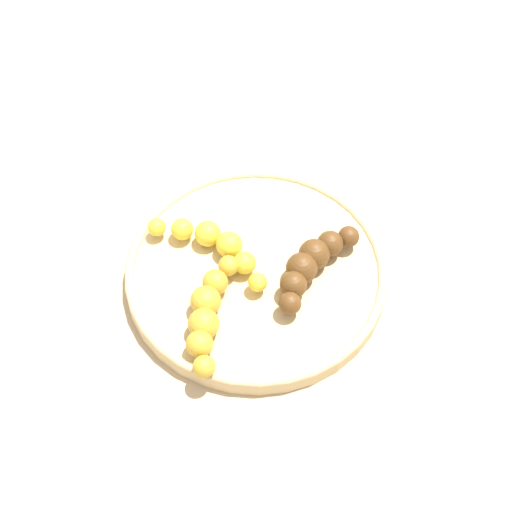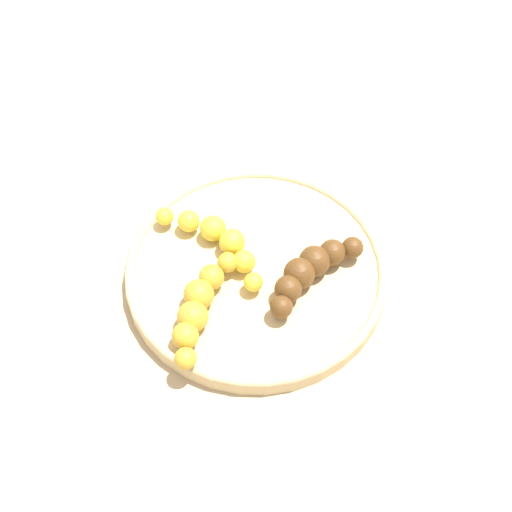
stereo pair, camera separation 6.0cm
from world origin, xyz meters
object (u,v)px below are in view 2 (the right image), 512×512
Objects in this scene: fruit_bowl at (256,270)px; banana_overripe at (310,270)px; banana_spotted at (198,305)px; banana_yellow at (216,240)px.

banana_overripe is at bearing 24.57° from fruit_bowl.
banana_overripe is (0.06, 0.11, 0.00)m from banana_spotted.
banana_spotted is at bearing -148.64° from banana_yellow.
banana_yellow is 0.11m from banana_overripe.
banana_yellow is at bearing -82.23° from banana_spotted.
banana_yellow is 0.09m from banana_spotted.
banana_spotted is 0.12m from banana_overripe.
fruit_bowl is 1.85× the size of banana_yellow.
banana_overripe is (0.10, 0.03, 0.00)m from banana_yellow.
banana_spotted is 1.00× the size of banana_overripe.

